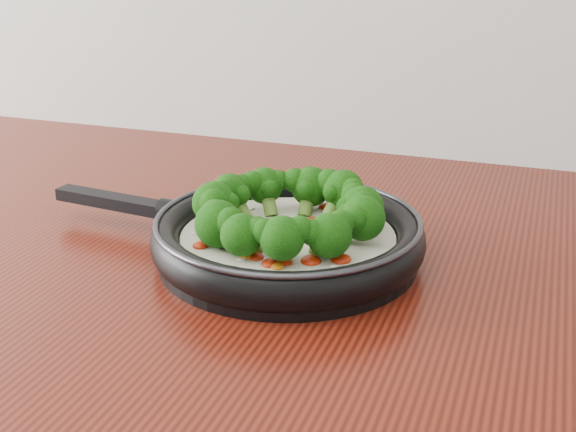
% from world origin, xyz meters
% --- Properties ---
extents(skillet, '(0.46, 0.31, 0.08)m').
position_xyz_m(skillet, '(0.12, 1.06, 0.93)').
color(skillet, black).
rests_on(skillet, counter).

